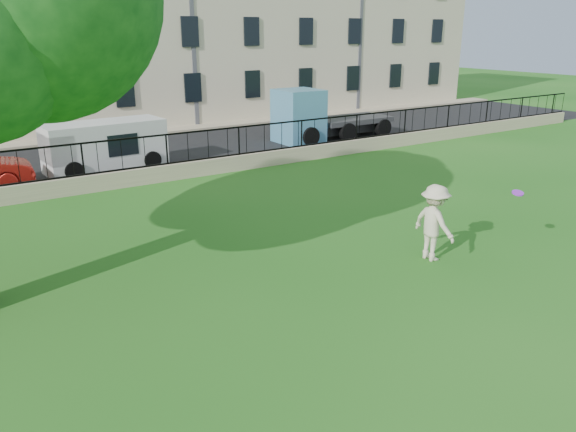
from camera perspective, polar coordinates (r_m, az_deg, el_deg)
ground at (r=11.71m, az=10.68°, el=-9.04°), size 120.00×120.00×0.00m
retaining_wall at (r=21.32m, az=-12.06°, el=4.37°), size 50.00×0.40×0.60m
iron_railing at (r=21.13m, az=-12.21°, el=6.62°), size 50.00×0.05×1.13m
street at (r=25.72m, az=-15.92°, el=5.78°), size 60.00×9.00×0.01m
sidewalk at (r=30.63m, az=-18.98°, el=7.55°), size 60.00×1.40×0.12m
man at (r=13.88m, az=14.62°, el=-0.67°), size 0.73×1.23×1.87m
frisbee at (r=14.15m, az=22.31°, el=2.18°), size 0.30×0.30×0.12m
white_van at (r=23.43m, az=-18.08°, el=6.78°), size 4.67×2.08×1.92m
blue_truck at (r=29.06m, az=4.51°, el=10.39°), size 6.14×2.22×2.57m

